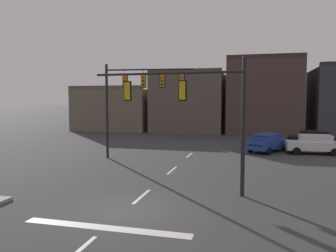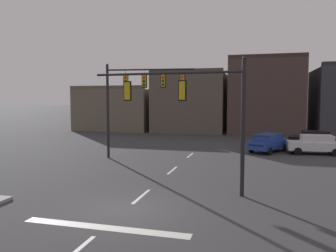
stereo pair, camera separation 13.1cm
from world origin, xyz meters
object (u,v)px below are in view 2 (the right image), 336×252
Objects in this scene: signal_mast_near_side at (196,103)px; car_lot_nearside at (268,142)px; car_lot_middle at (315,144)px; car_lot_farside at (314,139)px; signal_mast_far_side at (136,91)px.

signal_mast_near_side is 1.65× the size of car_lot_nearside.
car_lot_nearside is (3.93, 14.02, -3.56)m from signal_mast_near_side.
car_lot_middle and car_lot_farside have the same top height.
signal_mast_near_side is 16.26m from car_lot_middle.
signal_mast_near_side is at bearing -118.99° from car_lot_middle.
signal_mast_far_side reaches higher than car_lot_nearside.
car_lot_middle is at bearing -96.56° from car_lot_farside.
signal_mast_far_side is at bearing 127.13° from signal_mast_near_side.
signal_mast_far_side is 1.55× the size of car_lot_nearside.
signal_mast_far_side is at bearing -145.94° from car_lot_farside.
car_lot_nearside is 5.51m from car_lot_farside.
car_lot_middle is 0.98× the size of car_lot_farside.
car_lot_nearside is 1.03× the size of car_lot_farside.
signal_mast_far_side is at bearing -156.94° from car_lot_middle.
car_lot_middle is at bearing 23.06° from signal_mast_far_side.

